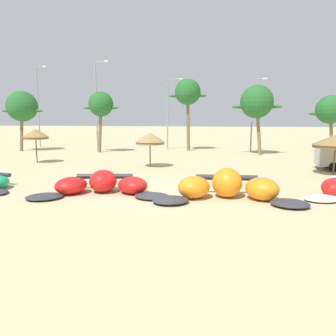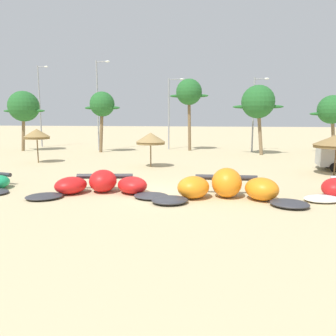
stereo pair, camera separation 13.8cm
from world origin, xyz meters
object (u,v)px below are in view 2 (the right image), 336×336
beach_umbrella_near_van (37,134)px  lamppost_east_center (170,110)px  palm_left (102,105)px  palm_center_right (332,110)px  kite_left (102,185)px  lamppost_west_center (99,102)px  palm_center_left (258,102)px  lamppost_west (40,103)px  palm_left_of_gap (189,93)px  lamppost_east (255,111)px  kite_left_of_center (227,188)px  beach_umbrella_middle (151,138)px  palm_leftmost (24,107)px

beach_umbrella_near_van → lamppost_east_center: bearing=56.4°
palm_left → palm_center_right: palm_left is taller
kite_left → lamppost_west_center: 23.46m
palm_left → palm_center_left: size_ratio=0.93×
beach_umbrella_near_van → lamppost_west: (-8.24, 14.66, 3.33)m
kite_left → palm_left_of_gap: size_ratio=0.86×
kite_left → lamppost_east: size_ratio=0.87×
kite_left_of_center → palm_center_left: 20.71m
lamppost_east_center → lamppost_east: 10.08m
palm_left_of_gap → lamppost_east: size_ratio=1.01×
palm_left → palm_center_right: (25.18, 3.50, -0.58)m
palm_left_of_gap → lamppost_east_center: lamppost_east_center is taller
beach_umbrella_middle → lamppost_west_center: lamppost_west_center is taller
beach_umbrella_near_van → kite_left: bearing=-46.0°
kite_left → lamppost_east_center: 24.60m
palm_leftmost → lamppost_east_center: (16.51, 4.89, -0.30)m
palm_leftmost → lamppost_west: 5.60m
kite_left_of_center → palm_leftmost: 30.67m
palm_center_left → palm_center_right: 8.85m
lamppost_east_center → lamppost_east: (9.96, -1.52, -0.19)m
lamppost_east_center → lamppost_east: bearing=-8.7°
kite_left_of_center → beach_umbrella_middle: beach_umbrella_middle is taller
beach_umbrella_middle → lamppost_east: bearing=55.8°
palm_left_of_gap → lamppost_east: palm_left_of_gap is taller
palm_left_of_gap → lamppost_west: lamppost_west is taller
palm_leftmost → beach_umbrella_middle: bearing=-29.9°
palm_left_of_gap → palm_left: bearing=-159.0°
beach_umbrella_near_van → palm_left_of_gap: (11.81, 12.93, 4.26)m
lamppost_west → lamppost_west_center: size_ratio=1.02×
kite_left → beach_umbrella_middle: beach_umbrella_middle is taller
beach_umbrella_middle → palm_left: 13.13m
palm_left_of_gap → lamppost_east: (7.53, -0.34, -2.09)m
beach_umbrella_middle → lamppost_east_center: 15.13m
beach_umbrella_near_van → palm_center_left: (19.40, 9.65, 2.97)m
beach_umbrella_middle → lamppost_west: 24.36m
kite_left_of_center → lamppost_west_center: size_ratio=0.71×
lamppost_east_center → palm_left_of_gap: bearing=-25.9°
lamppost_west → lamppost_east: (27.59, -2.08, -1.15)m
palm_center_left → kite_left_of_center: bearing=-99.3°
kite_left → lamppost_east: 24.99m
palm_left → lamppost_east: size_ratio=0.81×
beach_umbrella_middle → palm_center_right: bearing=38.1°
kite_left → palm_center_right: bearing=52.0°
beach_umbrella_middle → palm_left: (-7.82, 10.10, 3.03)m
palm_left → palm_center_left: palm_center_left is taller
palm_center_left → lamppost_west_center: 18.14m
beach_umbrella_near_van → palm_left_of_gap: palm_left_of_gap is taller
palm_left → lamppost_west: bearing=153.5°
kite_left_of_center → beach_umbrella_near_van: size_ratio=2.51×
beach_umbrella_middle → palm_left_of_gap: bearing=83.5°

